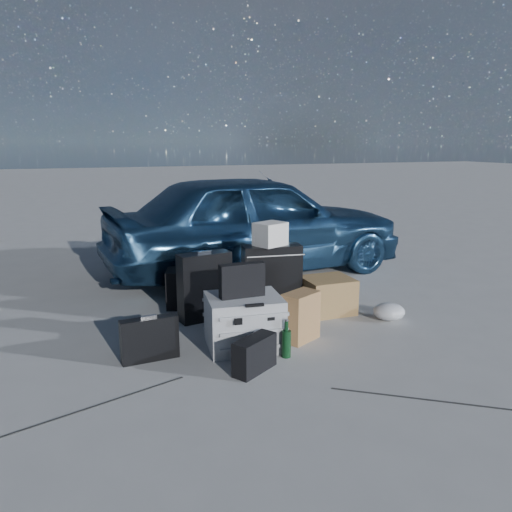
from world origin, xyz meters
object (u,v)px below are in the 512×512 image
Objects in this scene: suitcase_left at (205,286)px; green_bottle at (286,339)px; car at (256,223)px; cardboard_box at (327,295)px; suitcase_right at (272,279)px; duffel_bag at (206,287)px; briefcase at (150,339)px; pelican_case at (244,322)px.

suitcase_left reaches higher than green_bottle.
cardboard_box is at bearing 178.30° from car.
suitcase_right reaches higher than suitcase_left.
suitcase_right is 0.87× the size of duffel_bag.
car is 5.60× the size of suitcase_right.
briefcase is 1.04m from green_bottle.
cardboard_box is at bearing -13.04° from duffel_bag.
car reaches higher than suitcase_left.
pelican_case is 0.75m from suitcase_left.
suitcase_left is 0.65m from suitcase_right.
duffel_bag is (0.11, 0.38, -0.13)m from suitcase_left.
pelican_case is 0.39m from green_bottle.
car is 8.16× the size of cardboard_box.
car reaches higher than suitcase_right.
cardboard_box is 1.13m from green_bottle.
duffel_bag is (-0.94, -1.07, -0.44)m from car.
suitcase_left is (-0.13, 0.73, 0.11)m from pelican_case.
green_bottle is at bearing -62.64° from duffel_bag.
suitcase_right is 0.56m from cardboard_box.
suitcase_left reaches higher than duffel_bag.
pelican_case is at bearing -89.97° from suitcase_left.
duffel_bag reaches higher than cardboard_box.
green_bottle is at bearing -134.51° from cardboard_box.
suitcase_right is 0.71m from duffel_bag.
briefcase is at bearing -106.41° from duffel_bag.
suitcase_left is at bearing -176.42° from suitcase_right.
pelican_case reaches higher than briefcase.
suitcase_left reaches higher than pelican_case.
duffel_bag is at bearing 100.29° from green_bottle.
duffel_bag is (0.73, 1.11, 0.02)m from briefcase.
suitcase_right reaches higher than green_bottle.
pelican_case reaches higher than cardboard_box.
suitcase_right is at bearing 73.90° from green_bottle.
suitcase_right is at bearing 160.23° from cardboard_box.
cardboard_box reaches higher than green_bottle.
pelican_case is 1.27× the size of cardboard_box.
green_bottle is (-0.79, -0.81, -0.03)m from cardboard_box.
pelican_case is 0.75m from briefcase.
pelican_case is at bearing 151.68° from car.
pelican_case is 0.87m from suitcase_right.
suitcase_right is (-0.40, -1.50, -0.30)m from car.
suitcase_left is at bearing -88.64° from duffel_bag.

